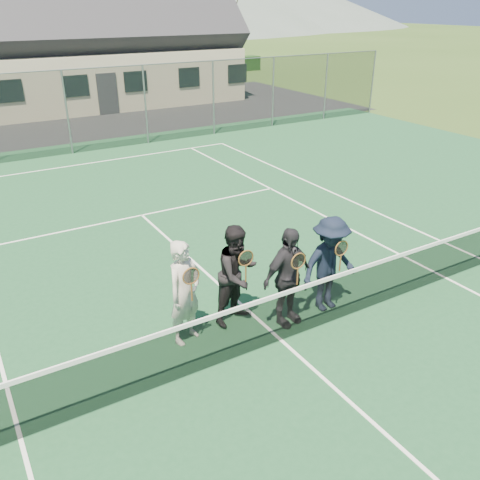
{
  "coord_description": "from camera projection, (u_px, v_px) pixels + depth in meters",
  "views": [
    {
      "loc": [
        -4.17,
        -5.61,
        5.15
      ],
      "look_at": [
        0.1,
        1.5,
        1.25
      ],
      "focal_mm": 38.0,
      "sensor_mm": 36.0,
      "label": 1
    }
  ],
  "objects": [
    {
      "name": "ground",
      "position": [
        38.0,
        122.0,
        24.01
      ],
      "size": [
        220.0,
        220.0,
        0.0
      ],
      "primitive_type": "plane",
      "color": "#304B1A",
      "rests_on": "ground"
    },
    {
      "name": "court_surface",
      "position": [
        281.0,
        341.0,
        8.48
      ],
      "size": [
        30.0,
        30.0,
        0.02
      ],
      "primitive_type": "cube",
      "color": "#1C4C2B",
      "rests_on": "ground"
    },
    {
      "name": "court_markings",
      "position": [
        281.0,
        340.0,
        8.47
      ],
      "size": [
        11.03,
        23.83,
        0.01
      ],
      "color": "white",
      "rests_on": "court_surface"
    },
    {
      "name": "tennis_net",
      "position": [
        282.0,
        314.0,
        8.26
      ],
      "size": [
        11.68,
        0.08,
        1.1
      ],
      "color": "slate",
      "rests_on": "ground"
    },
    {
      "name": "perimeter_fence",
      "position": [
        67.0,
        113.0,
        18.32
      ],
      "size": [
        30.07,
        0.07,
        3.02
      ],
      "color": "slate",
      "rests_on": "ground"
    },
    {
      "name": "clubhouse",
      "position": [
        87.0,
        26.0,
        27.28
      ],
      "size": [
        15.6,
        8.2,
        7.7
      ],
      "color": "beige",
      "rests_on": "ground"
    },
    {
      "name": "player_a",
      "position": [
        185.0,
        292.0,
        8.15
      ],
      "size": [
        0.77,
        0.65,
        1.8
      ],
      "color": "beige",
      "rests_on": "court_surface"
    },
    {
      "name": "player_b",
      "position": [
        238.0,
        274.0,
        8.69
      ],
      "size": [
        1.03,
        0.91,
        1.8
      ],
      "color": "black",
      "rests_on": "court_surface"
    },
    {
      "name": "player_c",
      "position": [
        288.0,
        277.0,
        8.6
      ],
      "size": [
        1.11,
        0.6,
        1.8
      ],
      "color": "black",
      "rests_on": "court_surface"
    },
    {
      "name": "player_d",
      "position": [
        329.0,
        264.0,
        9.02
      ],
      "size": [
        1.17,
        0.69,
        1.8
      ],
      "color": "black",
      "rests_on": "court_surface"
    }
  ]
}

